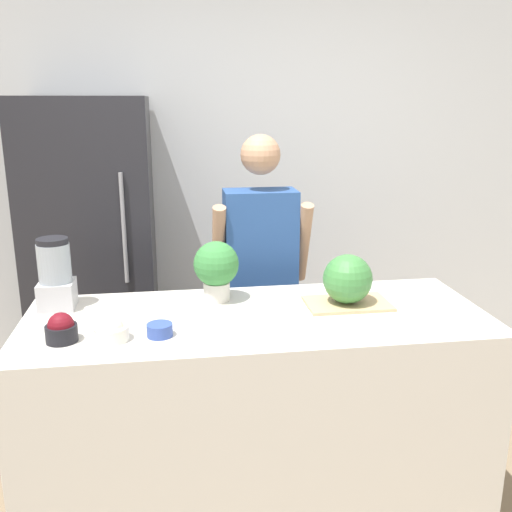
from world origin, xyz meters
name	(u,v)px	position (x,y,z in m)	size (l,w,h in m)	color
wall_back	(220,173)	(0.00, 2.09, 1.30)	(8.00, 0.06, 2.60)	silver
counter_island	(257,410)	(0.00, 0.38, 0.45)	(1.96, 0.76, 0.91)	beige
refrigerator	(93,246)	(-0.84, 1.71, 0.91)	(0.76, 0.69, 1.81)	#232328
person	(260,279)	(0.13, 1.10, 0.83)	(0.53, 0.26, 1.62)	#4C608C
cutting_board	(347,303)	(0.42, 0.44, 0.91)	(0.37, 0.23, 0.01)	tan
watermelon	(348,279)	(0.41, 0.44, 1.03)	(0.22, 0.22, 0.22)	#3D7F3D
bowl_cherries	(61,329)	(-0.77, 0.22, 0.96)	(0.12, 0.12, 0.11)	black
bowl_cream	(112,330)	(-0.58, 0.20, 0.95)	(0.13, 0.13, 0.10)	white
bowl_small_blue	(160,330)	(-0.41, 0.22, 0.93)	(0.10, 0.10, 0.05)	#334C9E
blender	(55,275)	(-0.85, 0.60, 1.06)	(0.15, 0.15, 0.31)	#B7B7BC
potted_plant	(216,267)	(-0.15, 0.59, 1.06)	(0.20, 0.20, 0.28)	beige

